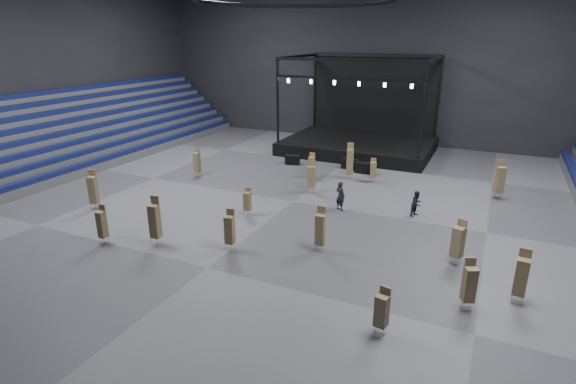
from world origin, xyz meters
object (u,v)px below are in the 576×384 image
at_px(chair_stack_1, 320,229).
at_px(chair_stack_13, 102,224).
at_px(flight_case_right, 363,168).
at_px(chair_stack_12, 247,201).
at_px(flight_case_mid, 350,164).
at_px(stage, 361,136).
at_px(chair_stack_8, 469,283).
at_px(chair_stack_2, 458,241).
at_px(man_center, 340,196).
at_px(crew_member, 417,204).
at_px(chair_stack_15, 382,310).
at_px(chair_stack_3, 350,161).
at_px(flight_case_left, 292,160).
at_px(chair_stack_7, 312,176).
at_px(chair_stack_0, 93,189).
at_px(chair_stack_4, 521,276).
at_px(chair_stack_6, 312,165).
at_px(chair_stack_14, 230,229).
at_px(chair_stack_9, 373,170).
at_px(chair_stack_5, 500,179).
at_px(chair_stack_10, 155,220).
at_px(chair_stack_11, 197,162).

distance_m(chair_stack_1, chair_stack_13, 12.05).
height_order(flight_case_right, chair_stack_12, chair_stack_12).
bearing_deg(flight_case_mid, stage, 98.96).
bearing_deg(chair_stack_8, chair_stack_2, 76.81).
relative_size(man_center, crew_member, 1.19).
bearing_deg(chair_stack_15, chair_stack_13, -174.04).
bearing_deg(chair_stack_8, chair_stack_12, 134.31).
relative_size(chair_stack_2, chair_stack_3, 0.82).
height_order(flight_case_left, chair_stack_7, chair_stack_7).
bearing_deg(chair_stack_12, stage, 80.19).
bearing_deg(chair_stack_12, chair_stack_0, -166.25).
relative_size(chair_stack_4, crew_member, 1.52).
xyz_separation_m(chair_stack_8, crew_member, (-3.82, 9.70, -0.39)).
xyz_separation_m(chair_stack_6, chair_stack_15, (10.07, -17.52, -0.04)).
distance_m(flight_case_mid, chair_stack_1, 16.07).
bearing_deg(chair_stack_13, chair_stack_3, 62.47).
bearing_deg(flight_case_right, chair_stack_1, -82.75).
height_order(chair_stack_2, chair_stack_14, chair_stack_2).
distance_m(flight_case_left, chair_stack_14, 17.32).
relative_size(chair_stack_3, chair_stack_15, 1.46).
height_order(chair_stack_3, chair_stack_4, chair_stack_3).
distance_m(chair_stack_3, chair_stack_7, 4.61).
relative_size(chair_stack_0, chair_stack_9, 1.40).
height_order(chair_stack_4, chair_stack_14, chair_stack_4).
distance_m(chair_stack_5, chair_stack_12, 17.81).
bearing_deg(chair_stack_4, chair_stack_14, -171.82).
height_order(chair_stack_8, chair_stack_9, chair_stack_8).
bearing_deg(chair_stack_4, chair_stack_12, 170.95).
bearing_deg(chair_stack_15, chair_stack_6, 131.04).
bearing_deg(chair_stack_2, chair_stack_10, -140.35).
bearing_deg(chair_stack_10, chair_stack_13, -166.32).
bearing_deg(chair_stack_10, chair_stack_0, 152.52).
xyz_separation_m(chair_stack_1, chair_stack_7, (-4.03, 8.66, -0.04)).
distance_m(flight_case_left, flight_case_mid, 5.17).
bearing_deg(chair_stack_8, stage, 90.82).
xyz_separation_m(stage, chair_stack_12, (-1.64, -19.80, -0.46)).
bearing_deg(chair_stack_11, chair_stack_14, -49.96).
height_order(chair_stack_3, chair_stack_14, chair_stack_3).
height_order(flight_case_mid, chair_stack_7, chair_stack_7).
xyz_separation_m(chair_stack_1, chair_stack_12, (-6.07, 2.79, -0.31)).
relative_size(flight_case_left, chair_stack_6, 0.60).
relative_size(flight_case_mid, chair_stack_14, 0.59).
xyz_separation_m(chair_stack_2, crew_member, (-3.00, 5.74, -0.44)).
xyz_separation_m(chair_stack_2, chair_stack_4, (2.79, -2.52, 0.04)).
relative_size(chair_stack_15, man_center, 1.02).
bearing_deg(chair_stack_11, flight_case_right, 26.18).
relative_size(flight_case_mid, chair_stack_6, 0.65).
xyz_separation_m(chair_stack_5, man_center, (-9.43, -6.90, -0.45)).
bearing_deg(chair_stack_14, chair_stack_10, -174.46).
bearing_deg(chair_stack_12, flight_case_right, 66.22).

